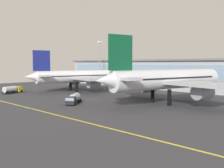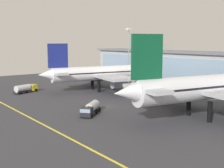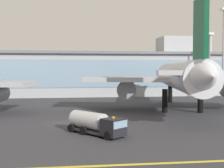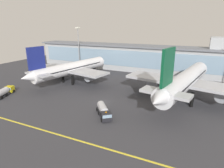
{
  "view_description": "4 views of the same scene",
  "coord_description": "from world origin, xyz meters",
  "px_view_note": "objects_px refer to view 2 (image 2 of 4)",
  "views": [
    {
      "loc": [
        68.24,
        -55.35,
        11.97
      ],
      "look_at": [
        6.47,
        5.46,
        5.19
      ],
      "focal_mm": 42.41,
      "sensor_mm": 36.0,
      "label": 1
    },
    {
      "loc": [
        64.61,
        -48.1,
        18.01
      ],
      "look_at": [
        -8.31,
        7.75,
        4.61
      ],
      "focal_mm": 47.66,
      "sensor_mm": 36.0,
      "label": 2
    },
    {
      "loc": [
        1.75,
        -49.08,
        8.76
      ],
      "look_at": [
        9.87,
        14.0,
        5.5
      ],
      "focal_mm": 49.36,
      "sensor_mm": 36.0,
      "label": 3
    },
    {
      "loc": [
        27.55,
        -52.29,
        24.66
      ],
      "look_at": [
        -0.96,
        8.89,
        3.63
      ],
      "focal_mm": 30.76,
      "sensor_mm": 36.0,
      "label": 4
    }
  ],
  "objects_px": {
    "airliner_near_right": "(209,88)",
    "baggage_tug_near": "(26,88)",
    "fuel_tanker_truck": "(90,109)",
    "airliner_near_left": "(102,73)",
    "apron_light_mast_centre": "(129,47)"
  },
  "relations": [
    {
      "from": "airliner_near_right",
      "to": "fuel_tanker_truck",
      "type": "bearing_deg",
      "value": 148.58
    },
    {
      "from": "airliner_near_left",
      "to": "airliner_near_right",
      "type": "bearing_deg",
      "value": -82.12
    },
    {
      "from": "baggage_tug_near",
      "to": "airliner_near_right",
      "type": "bearing_deg",
      "value": -89.37
    },
    {
      "from": "baggage_tug_near",
      "to": "apron_light_mast_centre",
      "type": "bearing_deg",
      "value": -20.72
    },
    {
      "from": "baggage_tug_near",
      "to": "apron_light_mast_centre",
      "type": "xyz_separation_m",
      "value": [
        1.11,
        46.04,
        13.78
      ]
    },
    {
      "from": "fuel_tanker_truck",
      "to": "apron_light_mast_centre",
      "type": "relative_size",
      "value": 0.37
    },
    {
      "from": "airliner_near_left",
      "to": "baggage_tug_near",
      "type": "distance_m",
      "value": 27.43
    },
    {
      "from": "airliner_near_right",
      "to": "baggage_tug_near",
      "type": "relative_size",
      "value": 5.37
    },
    {
      "from": "airliner_near_right",
      "to": "baggage_tug_near",
      "type": "height_order",
      "value": "airliner_near_right"
    },
    {
      "from": "airliner_near_right",
      "to": "fuel_tanker_truck",
      "type": "xyz_separation_m",
      "value": [
        -18.91,
        -20.98,
        -5.59
      ]
    },
    {
      "from": "fuel_tanker_truck",
      "to": "apron_light_mast_centre",
      "type": "xyz_separation_m",
      "value": [
        -38.97,
        45.6,
        13.78
      ]
    },
    {
      "from": "airliner_near_left",
      "to": "apron_light_mast_centre",
      "type": "bearing_deg",
      "value": 37.9
    },
    {
      "from": "airliner_near_left",
      "to": "airliner_near_right",
      "type": "height_order",
      "value": "airliner_near_right"
    },
    {
      "from": "airliner_near_right",
      "to": "apron_light_mast_centre",
      "type": "height_order",
      "value": "apron_light_mast_centre"
    },
    {
      "from": "airliner_near_right",
      "to": "baggage_tug_near",
      "type": "bearing_deg",
      "value": 120.56
    }
  ]
}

